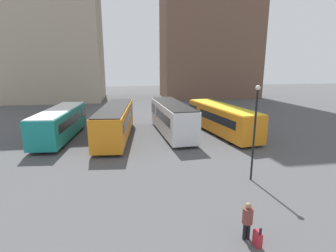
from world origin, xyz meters
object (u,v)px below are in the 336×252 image
Objects in this scene: traveler at (247,218)px; lamp_post_0 at (255,126)px; bus_1 at (115,121)px; bus_2 at (172,117)px; bus_3 at (221,118)px; bus_0 at (60,123)px; suitcase at (258,239)px.

lamp_post_0 is (2.81, 5.26, 2.44)m from traveler.
bus_1 is 5.59m from bus_2.
bus_2 is 11.85m from lamp_post_0.
lamp_post_0 reaches higher than traveler.
bus_3 is (10.62, 0.02, -0.10)m from bus_1.
bus_0 is at bearing 139.97° from lamp_post_0.
bus_1 is 12.95× the size of suitcase.
bus_2 is 17.12m from suitcase.
bus_1 reaches higher than suitcase.
lamp_post_0 is (13.69, -11.50, 1.86)m from bus_0.
bus_1 reaches higher than bus_0.
traveler is 6.45m from lamp_post_0.
lamp_post_0 is at bearing -136.06° from bus_1.
bus_0 is at bearing 32.19° from traveler.
bus_1 is 1.03× the size of bus_3.
bus_1 is at bearing -91.28° from bus_0.
traveler is at bearing 28.94° from suitcase.
traveler is (0.16, -16.61, -0.76)m from bus_2.
bus_2 is 16.63m from traveler.
lamp_post_0 is at bearing -124.61° from bus_0.
bus_3 is 17.31m from suitcase.
traveler is at bearing 153.62° from bus_3.
bus_2 is 0.93× the size of bus_3.
bus_3 is 6.74× the size of traveler.
bus_0 is at bearing 85.26° from bus_2.
traveler is at bearing -141.59° from bus_0.
bus_0 is 5.19m from bus_1.
bus_2 is at bearing 0.59° from suitcase.
bus_0 is 1.72× the size of lamp_post_0.
suitcase is 6.98m from lamp_post_0.
bus_0 is at bearing 78.35° from bus_3.
bus_2 is at bearing 104.66° from lamp_post_0.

